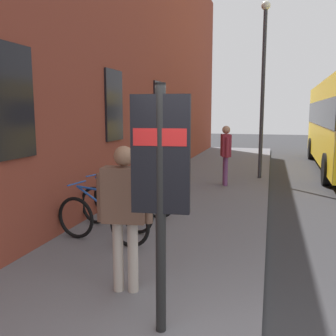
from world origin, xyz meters
TOP-DOWN VIEW (x-y plane):
  - ground at (6.00, -1.00)m, footprint 60.00×60.00m
  - sidewalk_pavement at (8.00, 1.75)m, footprint 24.00×3.50m
  - station_facade at (8.99, 3.80)m, footprint 22.00×0.65m
  - bicycle_leaning_wall at (2.92, 2.60)m, footprint 0.48×1.76m
  - bicycle_far_end at (3.68, 2.70)m, footprint 0.70×1.69m
  - bicycle_by_door at (4.49, 2.63)m, footprint 0.48×1.77m
  - transit_info_sign at (0.77, 0.96)m, footprint 0.14×0.56m
  - pedestrian_near_bus at (8.34, 1.24)m, footprint 0.64×0.37m
  - pedestrian_by_facade at (1.45, 1.61)m, footprint 0.32×0.66m
  - street_lamp at (9.84, 0.30)m, footprint 0.28×0.28m

SIDE VIEW (x-z plane):
  - ground at x=6.00m, z-range 0.00..0.00m
  - sidewalk_pavement at x=8.00m, z-range 0.00..0.12m
  - bicycle_far_end at x=3.68m, z-range 0.02..1.00m
  - bicycle_by_door at x=4.49m, z-range 0.02..1.00m
  - bicycle_leaning_wall at x=2.92m, z-range 0.02..1.00m
  - pedestrian_near_bus at x=8.34m, z-range 0.31..2.05m
  - pedestrian_by_facade at x=1.45m, z-range 0.31..2.07m
  - transit_info_sign at x=0.77m, z-range 0.52..2.92m
  - street_lamp at x=9.84m, z-range 0.61..6.09m
  - station_facade at x=8.99m, z-range 0.00..8.41m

